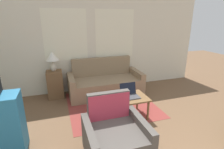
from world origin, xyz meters
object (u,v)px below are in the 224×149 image
at_px(laptop, 130,94).
at_px(tv_remote, 114,97).
at_px(armchair, 115,138).
at_px(coffee_table, 120,100).
at_px(couch, 105,83).
at_px(cup_white, 105,94).
at_px(table_lamp, 52,58).
at_px(cup_yellow, 117,100).
at_px(snack_bowl, 102,98).
at_px(cup_navy, 111,98).

height_order(laptop, tv_remote, laptop).
bearing_deg(armchair, coffee_table, 64.64).
distance_m(couch, cup_white, 1.20).
height_order(table_lamp, cup_yellow, table_lamp).
bearing_deg(couch, snack_bowl, -108.56).
bearing_deg(cup_yellow, coffee_table, 46.84).
height_order(couch, cup_navy, couch).
xyz_separation_m(coffee_table, tv_remote, (-0.11, 0.07, 0.06)).
bearing_deg(tv_remote, table_lamp, 128.95).
relative_size(table_lamp, cup_yellow, 5.75).
xyz_separation_m(coffee_table, cup_white, (-0.28, 0.18, 0.09)).
height_order(cup_yellow, snack_bowl, cup_yellow).
relative_size(couch, laptop, 5.61).
height_order(table_lamp, tv_remote, table_lamp).
xyz_separation_m(armchair, cup_yellow, (0.31, 0.78, 0.22)).
bearing_deg(laptop, cup_yellow, -155.20).
height_order(coffee_table, cup_navy, cup_navy).
bearing_deg(couch, coffee_table, -92.18).
distance_m(table_lamp, cup_white, 1.69).
distance_m(table_lamp, laptop, 2.11).
distance_m(cup_navy, cup_white, 0.22).
height_order(couch, cup_yellow, couch).
distance_m(snack_bowl, tv_remote, 0.27).
bearing_deg(snack_bowl, cup_navy, -27.53).
xyz_separation_m(snack_bowl, tv_remote, (0.27, 0.02, -0.02)).
xyz_separation_m(laptop, cup_navy, (-0.42, -0.05, -0.01)).
relative_size(cup_white, tv_remote, 0.55).
bearing_deg(snack_bowl, cup_yellow, -36.80).
bearing_deg(tv_remote, armchair, -108.33).
relative_size(couch, snack_bowl, 10.26).
distance_m(armchair, tv_remote, 1.06).
relative_size(couch, cup_white, 22.68).
xyz_separation_m(couch, armchair, (-0.48, -2.23, -0.00)).
distance_m(table_lamp, cup_navy, 1.89).
bearing_deg(tv_remote, laptop, -9.93).
relative_size(laptop, cup_white, 4.04).
distance_m(armchair, cup_navy, 0.94).
relative_size(armchair, snack_bowl, 4.74).
bearing_deg(laptop, snack_bowl, 176.49).
height_order(cup_navy, tv_remote, cup_navy).
bearing_deg(laptop, coffee_table, -174.29).
relative_size(armchair, tv_remote, 5.71).
relative_size(armchair, table_lamp, 1.80).
xyz_separation_m(laptop, tv_remote, (-0.31, 0.05, -0.05)).
height_order(armchair, tv_remote, armchair).
bearing_deg(armchair, snack_bowl, 86.51).
height_order(couch, tv_remote, couch).
distance_m(cup_yellow, tv_remote, 0.21).
distance_m(table_lamp, snack_bowl, 1.75).
bearing_deg(table_lamp, armchair, -71.42).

